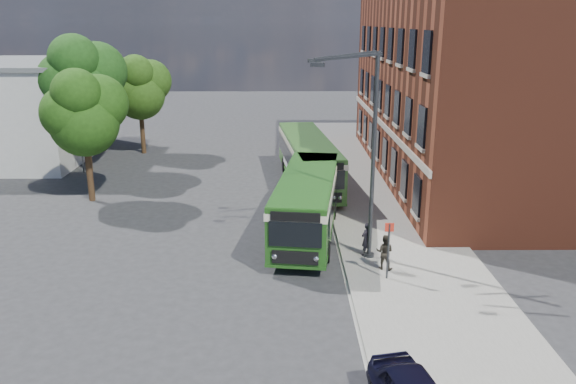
{
  "coord_description": "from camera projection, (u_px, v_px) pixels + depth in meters",
  "views": [
    {
      "loc": [
        1.42,
        -24.9,
        10.15
      ],
      "look_at": [
        1.64,
        1.09,
        2.2
      ],
      "focal_mm": 35.0,
      "sensor_mm": 36.0,
      "label": 1
    }
  ],
  "objects": [
    {
      "name": "tree_left",
      "position": [
        84.0,
        112.0,
        31.5
      ],
      "size": [
        4.58,
        4.36,
        7.74
      ],
      "color": "#331F12",
      "rests_on": "ground"
    },
    {
      "name": "tree_mid",
      "position": [
        82.0,
        79.0,
        37.61
      ],
      "size": [
        5.56,
        5.29,
        9.4
      ],
      "color": "#331F12",
      "rests_on": "ground"
    },
    {
      "name": "bus_front",
      "position": [
        307.0,
        199.0,
        27.27
      ],
      "size": [
        3.93,
        10.42,
        3.02
      ],
      "color": "#205217",
      "rests_on": "ground"
    },
    {
      "name": "pedestrian_a",
      "position": [
        366.0,
        239.0,
        24.79
      ],
      "size": [
        0.66,
        0.63,
        1.51
      ],
      "primitive_type": "imported",
      "rotation": [
        0.0,
        0.0,
        3.81
      ],
      "color": "black",
      "rests_on": "pavement"
    },
    {
      "name": "white_building",
      "position": [
        29.0,
        110.0,
        42.77
      ],
      "size": [
        9.4,
        13.4,
        7.3
      ],
      "color": "beige",
      "rests_on": "ground"
    },
    {
      "name": "brick_office",
      "position": [
        477.0,
        72.0,
        36.32
      ],
      "size": [
        12.1,
        26.0,
        14.2
      ],
      "color": "maroon",
      "rests_on": "ground"
    },
    {
      "name": "pavement",
      "position": [
        374.0,
        192.0,
        34.45
      ],
      "size": [
        6.0,
        48.0,
        0.15
      ],
      "primitive_type": "cube",
      "color": "gray",
      "rests_on": "ground"
    },
    {
      "name": "bus_stop_sign",
      "position": [
        388.0,
        247.0,
        22.36
      ],
      "size": [
        0.35,
        0.08,
        2.52
      ],
      "color": "#333537",
      "rests_on": "ground"
    },
    {
      "name": "ground",
      "position": [
        254.0,
        243.0,
        26.77
      ],
      "size": [
        120.0,
        120.0,
        0.0
      ],
      "primitive_type": "plane",
      "color": "#2A2A2C",
      "rests_on": "ground"
    },
    {
      "name": "flagpole",
      "position": [
        77.0,
        102.0,
        37.66
      ],
      "size": [
        0.95,
        0.1,
        9.0
      ],
      "color": "#333537",
      "rests_on": "ground"
    },
    {
      "name": "tree_right",
      "position": [
        140.0,
        87.0,
        43.31
      ],
      "size": [
        4.59,
        4.36,
        7.75
      ],
      "color": "#331F12",
      "rests_on": "ground"
    },
    {
      "name": "bus_rear",
      "position": [
        308.0,
        157.0,
        35.82
      ],
      "size": [
        3.84,
        12.36,
        3.02
      ],
      "color": "#326322",
      "rests_on": "ground"
    },
    {
      "name": "kerb_line",
      "position": [
        325.0,
        193.0,
        34.45
      ],
      "size": [
        0.12,
        48.0,
        0.01
      ],
      "primitive_type": "cube",
      "color": "beige",
      "rests_on": "ground"
    },
    {
      "name": "street_lamp",
      "position": [
        365.0,
        154.0,
        23.5
      ],
      "size": [
        2.96,
        2.38,
        9.0
      ],
      "color": "#333537",
      "rests_on": "ground"
    },
    {
      "name": "pedestrian_b",
      "position": [
        385.0,
        252.0,
        23.41
      ],
      "size": [
        0.89,
        0.79,
        1.51
      ],
      "primitive_type": "imported",
      "rotation": [
        0.0,
        0.0,
        2.79
      ],
      "color": "black",
      "rests_on": "pavement"
    }
  ]
}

